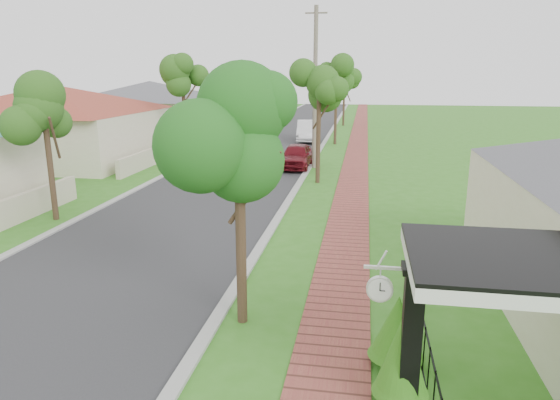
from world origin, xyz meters
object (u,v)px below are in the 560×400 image
Objects in this scene: porch_post at (410,349)px; station_clock at (380,287)px; parked_car_white at (308,131)px; utility_pole at (315,88)px; parked_car_red at (297,156)px; near_tree at (239,145)px.

porch_post is 3.51× the size of station_clock.
utility_pole is (1.59, -11.20, 3.64)m from parked_car_white.
near_tree is at bearing -84.71° from parked_car_red.
near_tree is (1.29, -18.24, 3.21)m from parked_car_red.
parked_car_red is 11.47m from parked_car_white.
utility_pole reaches higher than station_clock.
utility_pole is 20.99m from station_clock.
station_clock is at bearing 140.95° from porch_post.
parked_car_white is (-0.62, 11.45, 0.13)m from parked_car_red.
parked_car_white is 32.17m from station_clock.
near_tree reaches higher than parked_car_white.
station_clock is at bearing -81.29° from utility_pole.
porch_post is 0.51× the size of parked_car_white.
utility_pole is at bearing 98.71° from station_clock.
station_clock is at bearing -77.30° from parked_car_red.
parked_car_red is 0.46× the size of utility_pole.
porch_post is 32.62m from parked_car_white.
near_tree reaches higher than parked_car_red.
parked_car_white is at bearing 99.24° from porch_post.
parked_car_red is at bearing 102.54° from porch_post.
parked_car_red is at bearing -92.47° from parked_car_white.
porch_post is at bearing -39.05° from station_clock.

